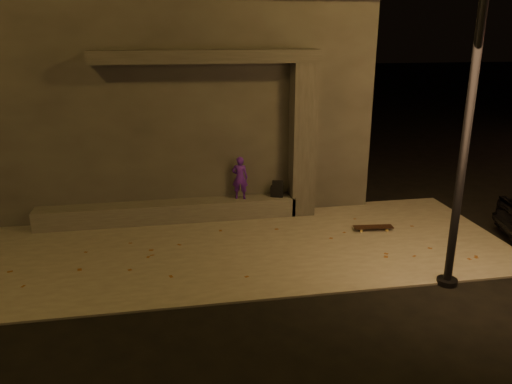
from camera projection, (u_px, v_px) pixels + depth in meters
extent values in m
plane|color=black|center=(261.00, 295.00, 8.53)|extent=(120.00, 120.00, 0.00)
cube|color=#6A645D|center=(243.00, 247.00, 10.39)|extent=(11.00, 4.40, 0.04)
cube|color=#373432|center=(181.00, 96.00, 13.64)|extent=(9.00, 5.00, 5.20)
cube|color=#4B4A44|center=(169.00, 212.00, 11.70)|extent=(6.00, 0.55, 0.45)
cube|color=#373432|center=(302.00, 141.00, 11.76)|extent=(0.55, 0.55, 3.60)
cube|color=#373432|center=(206.00, 56.00, 10.84)|extent=(5.00, 0.70, 0.28)
imported|color=#451693|center=(240.00, 178.00, 11.76)|extent=(0.42, 0.33, 1.03)
cube|color=black|center=(277.00, 191.00, 12.03)|extent=(0.35, 0.28, 0.25)
cube|color=black|center=(277.00, 183.00, 11.97)|extent=(0.26, 0.12, 0.18)
cube|color=black|center=(373.00, 227.00, 11.16)|extent=(0.90, 0.31, 0.02)
cylinder|color=#B39347|center=(384.00, 227.00, 11.28)|extent=(0.06, 0.04, 0.06)
cylinder|color=#B39347|center=(387.00, 230.00, 11.12)|extent=(0.06, 0.04, 0.06)
cylinder|color=#B39347|center=(359.00, 228.00, 11.23)|extent=(0.06, 0.04, 0.06)
cylinder|color=#B39347|center=(361.00, 231.00, 11.07)|extent=(0.06, 0.04, 0.06)
cube|color=#99999E|center=(386.00, 227.00, 11.19)|extent=(0.07, 0.18, 0.02)
cube|color=#99999E|center=(360.00, 228.00, 11.14)|extent=(0.07, 0.18, 0.02)
cylinder|color=black|center=(472.00, 94.00, 7.87)|extent=(0.14, 0.14, 6.71)
cylinder|color=black|center=(447.00, 281.00, 8.89)|extent=(0.36, 0.36, 0.10)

